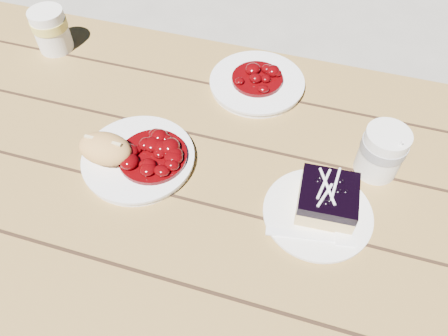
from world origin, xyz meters
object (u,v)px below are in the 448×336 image
(main_plate, at_px, (139,159))
(blueberry_cake, at_px, (327,198))
(bread_roll, at_px, (105,149))
(second_cup, at_px, (51,30))
(picnic_table, at_px, (168,202))
(dessert_plate, at_px, (317,214))
(coffee_cup, at_px, (382,152))
(second_plate, at_px, (257,83))

(main_plate, bearing_deg, blueberry_cake, -1.21)
(bread_roll, relative_size, second_cup, 1.03)
(bread_roll, bearing_deg, picnic_table, 24.56)
(dessert_plate, relative_size, coffee_cup, 1.86)
(second_cup, bearing_deg, blueberry_cake, -21.86)
(second_plate, bearing_deg, coffee_cup, -30.99)
(dessert_plate, distance_m, second_cup, 0.77)
(picnic_table, relative_size, blueberry_cake, 18.69)
(dessert_plate, height_order, second_cup, second_cup)
(picnic_table, relative_size, coffee_cup, 19.30)
(coffee_cup, xyz_separation_m, second_cup, (-0.80, 0.16, 0.00))
(bread_roll, distance_m, second_plate, 0.38)
(dessert_plate, height_order, second_plate, second_plate)
(main_plate, relative_size, second_cup, 2.10)
(bread_roll, xyz_separation_m, blueberry_cake, (0.43, 0.01, -0.01))
(blueberry_cake, bearing_deg, main_plate, 175.30)
(blueberry_cake, distance_m, second_plate, 0.36)
(main_plate, height_order, second_plate, same)
(picnic_table, xyz_separation_m, coffee_cup, (0.42, 0.10, 0.21))
(second_cup, bearing_deg, main_plate, -39.03)
(second_plate, bearing_deg, blueberry_cake, -55.64)
(second_plate, xyz_separation_m, second_cup, (-0.52, -0.01, 0.04))
(dessert_plate, height_order, blueberry_cake, blueberry_cake)
(picnic_table, bearing_deg, dessert_plate, -7.74)
(picnic_table, height_order, main_plate, main_plate)
(blueberry_cake, height_order, coffee_cup, coffee_cup)
(dessert_plate, bearing_deg, coffee_cup, 56.86)
(bread_roll, xyz_separation_m, coffee_cup, (0.51, 0.14, 0.01))
(picnic_table, distance_m, second_plate, 0.34)
(main_plate, relative_size, dessert_plate, 1.13)
(blueberry_cake, bearing_deg, coffee_cup, 53.44)
(bread_roll, xyz_separation_m, second_plate, (0.23, 0.31, -0.04))
(dessert_plate, distance_m, coffee_cup, 0.17)
(main_plate, distance_m, coffee_cup, 0.47)
(picnic_table, height_order, bread_roll, bread_roll)
(bread_roll, height_order, dessert_plate, bread_roll)
(main_plate, distance_m, second_cup, 0.45)
(picnic_table, height_order, blueberry_cake, blueberry_cake)
(bread_roll, xyz_separation_m, dessert_plate, (0.42, -0.00, -0.04))
(picnic_table, relative_size, bread_roll, 18.67)
(picnic_table, height_order, second_cup, second_cup)
(bread_roll, height_order, coffee_cup, coffee_cup)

